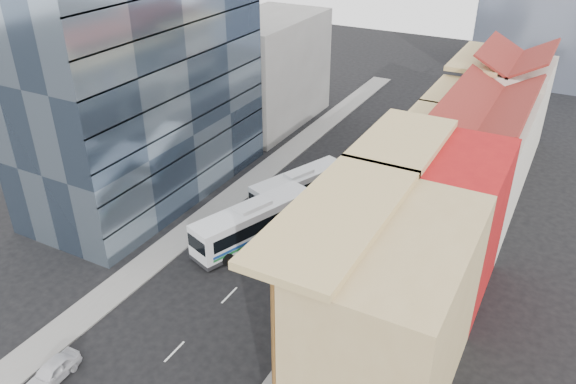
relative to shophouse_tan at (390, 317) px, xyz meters
The scene contains 14 objects.
ground 16.03m from the shophouse_tan, 160.35° to the right, with size 200.00×200.00×0.00m, color black.
sidewalk_right 18.82m from the shophouse_tan, 107.93° to the left, with size 3.00×90.00×0.15m, color slate.
sidewalk_left 28.82m from the shophouse_tan, 142.93° to the left, with size 3.00×90.00×0.15m, color slate.
shophouse_tan is the anchor object (origin of this frame).
shophouse_red 12.00m from the shophouse_tan, 90.00° to the left, with size 8.00×10.00×12.00m, color #A91313.
shophouse_cream_near 21.52m from the shophouse_tan, 90.00° to the left, with size 8.00×9.00×10.00m, color beige.
shophouse_cream_mid 30.52m from the shophouse_tan, 90.00° to the left, with size 8.00×9.00×10.00m, color beige.
shophouse_cream_far 41.00m from the shophouse_tan, 90.00° to the left, with size 8.00×12.00×11.00m, color beige.
office_tower 35.19m from the shophouse_tan, 155.70° to the left, with size 12.00×26.00×30.00m, color #3C4C60.
office_block_far 47.64m from the shophouse_tan, 129.04° to the left, with size 10.00×18.00×14.00m, color gray.
bus_left_near 19.92m from the shophouse_tan, 146.89° to the left, with size 2.90×12.36×3.97m, color silver, non-canonical shape.
bus_left_far 25.16m from the shophouse_tan, 130.18° to the left, with size 2.59×11.04×3.54m, color silver, non-canonical shape.
bus_right 15.39m from the shophouse_tan, 128.95° to the left, with size 2.23×9.52×3.05m, color silver, non-canonical shape.
sedan_left 22.47m from the shophouse_tan, 153.25° to the right, with size 1.66×4.12×1.40m, color silver.
Camera 1 is at (20.90, -20.82, 29.19)m, focal length 35.00 mm.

